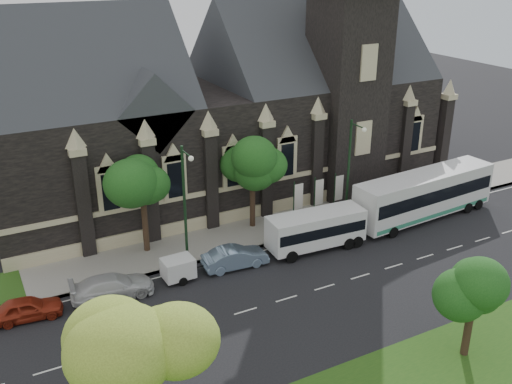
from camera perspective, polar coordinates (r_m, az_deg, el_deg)
ground at (r=38.50m, az=3.02°, el=-10.45°), size 160.00×160.00×0.00m
sidewalk at (r=45.74m, az=-3.10°, el=-4.64°), size 80.00×5.00×0.15m
museum at (r=52.84m, az=-2.52°, el=8.53°), size 40.00×17.70×29.90m
tree_park_near at (r=24.28m, az=-10.52°, el=-14.67°), size 4.42×4.42×8.56m
tree_park_east at (r=33.62m, az=20.81°, el=-8.15°), size 3.40×3.40×6.28m
tree_walk_right at (r=45.78m, az=-0.25°, el=3.25°), size 4.08×4.08×7.80m
tree_walk_left at (r=42.62m, az=-11.03°, el=1.20°), size 3.91×3.91×7.64m
street_lamp_near at (r=46.61m, az=9.26°, el=2.38°), size 0.36×1.88×9.00m
street_lamp_mid at (r=40.20m, az=-6.96°, el=-0.83°), size 0.36×1.88×9.00m
banner_flag_left at (r=47.08m, az=4.05°, el=-0.74°), size 0.90×0.10×4.00m
banner_flag_center at (r=48.09m, az=6.07°, el=-0.29°), size 0.90×0.10×4.00m
banner_flag_right at (r=49.17m, az=8.01°, el=0.14°), size 0.90×0.10×4.00m
tour_coach at (r=50.58m, az=16.26°, el=-0.21°), size 13.81×3.92×3.98m
shuttle_bus at (r=43.95m, az=5.95°, el=-3.57°), size 7.70×3.06×2.92m
box_trailer at (r=40.33m, az=-7.68°, el=-7.44°), size 3.09×1.81×1.64m
sedan at (r=41.62m, az=-2.06°, el=-6.45°), size 4.84×1.98×1.56m
car_far_red at (r=38.87m, az=-21.63°, el=-10.61°), size 4.38×2.14×1.44m
car_far_white at (r=39.37m, az=-13.96°, el=-9.02°), size 5.53×2.64×1.56m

